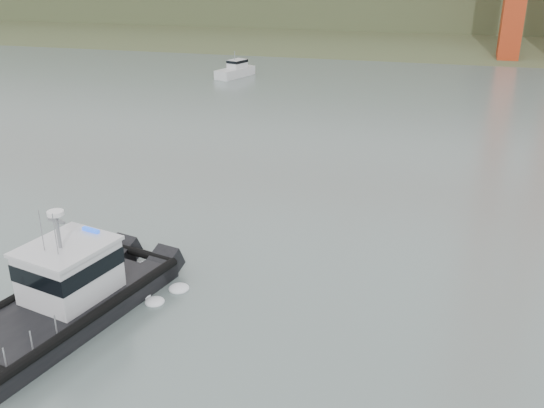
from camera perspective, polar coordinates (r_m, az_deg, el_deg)
The scene contains 3 objects.
ground at distance 28.47m, azimuth -3.58°, elevation -9.43°, with size 400.00×400.00×0.00m, color slate.
patrol_boat at distance 28.27m, azimuth -18.79°, elevation -7.81°, with size 6.46×11.63×5.34m.
motorboat at distance 81.88m, azimuth -3.44°, elevation 12.46°, with size 4.01×6.56×3.42m.
Camera 1 is at (7.95, -22.84, 15.02)m, focal length 40.00 mm.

